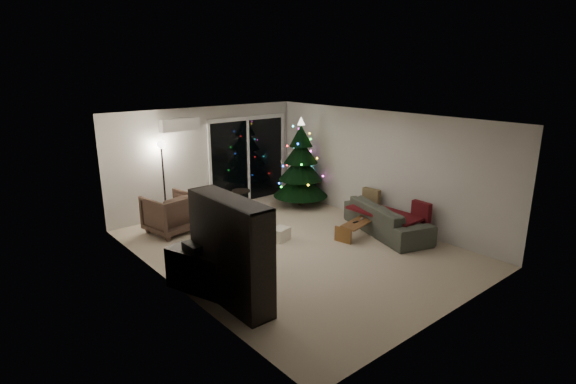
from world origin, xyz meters
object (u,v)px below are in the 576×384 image
media_cabinet (199,271)px  christmas_tree (301,162)px  coffee_table (360,229)px  bookshelf (219,255)px  armchair (170,213)px  sofa (387,218)px

media_cabinet → christmas_tree: christmas_tree is taller
media_cabinet → coffee_table: 3.70m
bookshelf → armchair: (0.80, 3.28, -0.39)m
armchair → christmas_tree: bearing=165.4°
armchair → media_cabinet: bearing=63.8°
coffee_table → christmas_tree: (0.50, 2.43, 0.94)m
bookshelf → armchair: size_ratio=1.74×
armchair → christmas_tree: (3.40, -0.31, 0.69)m
media_cabinet → coffee_table: (3.70, -0.09, -0.16)m
sofa → coffee_table: sofa is taller
media_cabinet → coffee_table: bearing=-20.4°
bookshelf → coffee_table: (3.70, 0.55, -0.64)m
christmas_tree → sofa: bearing=-87.8°
coffee_table → bookshelf: bearing=176.5°
bookshelf → armchair: 3.40m
bookshelf → media_cabinet: bearing=88.0°
armchair → coffee_table: armchair is taller
bookshelf → christmas_tree: christmas_tree is taller
christmas_tree → armchair: bearing=174.9°
bookshelf → coffee_table: size_ratio=1.51×
bookshelf → sofa: bookshelf is taller
bookshelf → media_cabinet: bookshelf is taller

